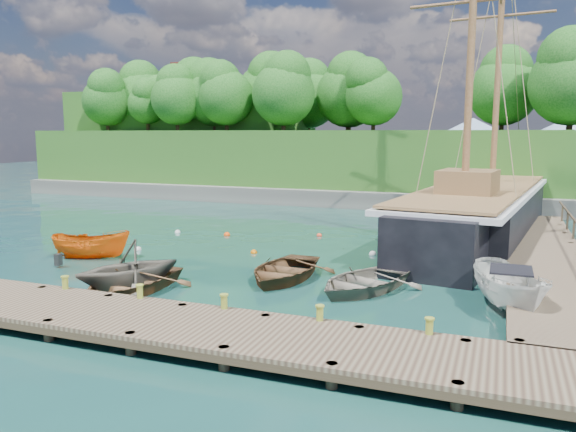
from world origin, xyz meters
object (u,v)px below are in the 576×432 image
object	(u,v)px
rowboat_1	(130,291)
rowboat_2	(284,279)
cabin_boat_white	(509,312)
motorboat_orange	(92,258)
rowboat_0	(130,292)
rowboat_3	(363,291)
schooner	(478,216)

from	to	relation	value
rowboat_1	rowboat_2	bearing A→B (deg)	68.67
cabin_boat_white	rowboat_1	bearing A→B (deg)	169.79
motorboat_orange	cabin_boat_white	bearing A→B (deg)	-116.06
rowboat_0	rowboat_3	bearing A→B (deg)	26.67
rowboat_2	motorboat_orange	world-z (taller)	motorboat_orange
rowboat_1	rowboat_2	size ratio (longest dim) A/B	0.82
rowboat_1	schooner	bearing A→B (deg)	85.51
rowboat_0	motorboat_orange	size ratio (longest dim) A/B	1.28
rowboat_0	schooner	world-z (taller)	schooner
motorboat_orange	schooner	world-z (taller)	schooner
motorboat_orange	schooner	bearing A→B (deg)	-74.94
rowboat_0	rowboat_3	world-z (taller)	rowboat_0
rowboat_3	schooner	world-z (taller)	schooner
motorboat_orange	cabin_boat_white	world-z (taller)	cabin_boat_white
rowboat_2	schooner	distance (m)	14.27
rowboat_1	rowboat_3	bearing A→B (deg)	52.33
rowboat_2	schooner	size ratio (longest dim) A/B	0.16
rowboat_2	rowboat_3	world-z (taller)	rowboat_2
rowboat_3	cabin_boat_white	world-z (taller)	cabin_boat_white
rowboat_1	cabin_boat_white	size ratio (longest dim) A/B	0.87
rowboat_3	cabin_boat_white	size ratio (longest dim) A/B	1.04
rowboat_2	rowboat_3	bearing A→B (deg)	-6.87
rowboat_1	motorboat_orange	world-z (taller)	rowboat_1
rowboat_2	motorboat_orange	size ratio (longest dim) A/B	1.29
rowboat_0	rowboat_1	world-z (taller)	rowboat_1
motorboat_orange	rowboat_2	bearing A→B (deg)	-112.89
rowboat_1	schooner	world-z (taller)	schooner
rowboat_0	schooner	bearing A→B (deg)	59.22
rowboat_3	cabin_boat_white	distance (m)	5.12
rowboat_2	schooner	world-z (taller)	schooner
rowboat_2	schooner	xyz separation A→B (m)	(6.84, 12.47, 1.20)
rowboat_3	schooner	bearing A→B (deg)	97.12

